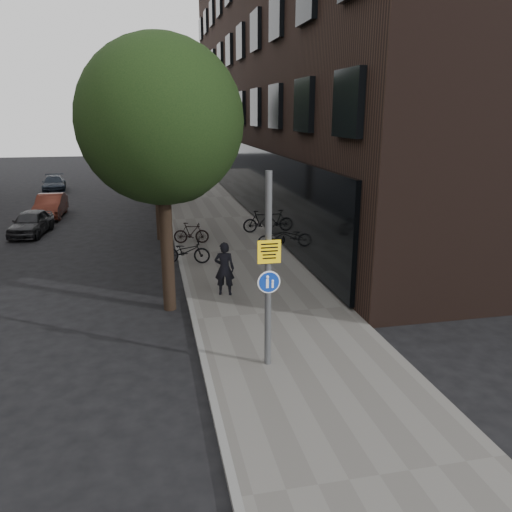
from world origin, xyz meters
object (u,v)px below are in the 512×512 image
object	(u,v)px
signpost	(268,271)
parked_bike_facade_near	(276,237)
pedestrian	(224,269)
parked_car_near	(31,223)

from	to	relation	value
signpost	parked_bike_facade_near	size ratio (longest dim) A/B	2.57
pedestrian	parked_car_near	size ratio (longest dim) A/B	0.49
parked_bike_facade_near	parked_car_near	distance (m)	11.63
signpost	parked_bike_facade_near	world-z (taller)	signpost
signpost	parked_car_near	distance (m)	16.72
signpost	pedestrian	bearing A→B (deg)	93.92
parked_bike_facade_near	parked_car_near	bearing A→B (deg)	51.95
parked_bike_facade_near	signpost	bearing A→B (deg)	152.32
pedestrian	parked_car_near	distance (m)	12.64
parked_bike_facade_near	parked_car_near	world-z (taller)	parked_car_near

